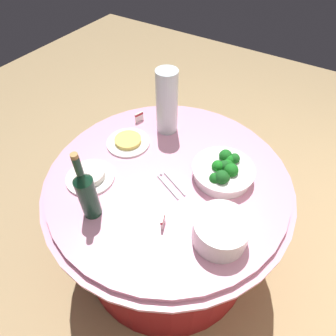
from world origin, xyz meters
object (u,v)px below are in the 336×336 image
plate_stack (220,231)px  label_placard_front (163,220)px  food_plate_noodles (128,142)px  serving_tongs (170,184)px  decorative_fruit_vase (167,106)px  label_placard_mid (139,117)px  broccoli_bowl (223,171)px  wine_bottle (87,193)px  food_plate_rice (90,176)px

plate_stack → label_placard_front: 0.22m
plate_stack → food_plate_noodles: bearing=-111.4°
serving_tongs → label_placard_front: 0.21m
plate_stack → decorative_fruit_vase: decorative_fruit_vase is taller
label_placard_mid → broccoli_bowl: bearing=76.8°
wine_bottle → food_plate_rice: wine_bottle is taller
plate_stack → serving_tongs: plate_stack is taller
label_placard_mid → food_plate_noodles: bearing=18.4°
broccoli_bowl → decorative_fruit_vase: decorative_fruit_vase is taller
plate_stack → label_placard_front: bearing=-73.3°
broccoli_bowl → label_placard_mid: (-0.13, -0.56, -0.01)m
plate_stack → wine_bottle: wine_bottle is taller
plate_stack → food_plate_rice: (0.03, -0.63, -0.04)m
serving_tongs → food_plate_noodles: 0.35m
wine_bottle → label_placard_front: 0.31m
food_plate_rice → label_placard_front: size_ratio=4.00×
broccoli_bowl → label_placard_front: 0.37m
broccoli_bowl → serving_tongs: size_ratio=1.70×
wine_bottle → serving_tongs: (-0.29, 0.19, -0.12)m
serving_tongs → food_plate_rice: bearing=-64.1°
plate_stack → label_placard_front: size_ratio=3.82×
decorative_fruit_vase → food_plate_rice: size_ratio=1.55×
wine_bottle → label_placard_mid: bearing=-161.9°
food_plate_rice → label_placard_mid: label_placard_mid is taller
wine_bottle → label_placard_mid: 0.63m
wine_bottle → label_placard_front: size_ratio=6.11×
broccoli_bowl → wine_bottle: (0.46, -0.37, 0.09)m
serving_tongs → food_plate_noodles: (-0.12, -0.33, 0.01)m
wine_bottle → food_plate_noodles: 0.45m
food_plate_noodles → decorative_fruit_vase: bearing=152.6°
decorative_fruit_vase → label_placard_mid: bearing=-81.4°
decorative_fruit_vase → broccoli_bowl: bearing=68.5°
food_plate_noodles → serving_tongs: bearing=69.9°
wine_bottle → food_plate_noodles: wine_bottle is taller
food_plate_noodles → label_placard_mid: 0.19m
serving_tongs → label_placard_mid: size_ratio=2.99×
decorative_fruit_vase → food_plate_noodles: decorative_fruit_vase is taller
food_plate_rice → label_placard_mid: (-0.46, -0.06, 0.02)m
wine_bottle → label_placard_mid: (-0.59, -0.19, -0.10)m
wine_bottle → label_placard_front: bearing=110.5°
label_placard_front → label_placard_mid: size_ratio=1.00×
wine_bottle → broccoli_bowl: bearing=141.1°
serving_tongs → food_plate_rice: 0.37m
decorative_fruit_vase → wine_bottle: bearing=2.7°
wine_bottle → label_placard_mid: wine_bottle is taller
food_plate_rice → label_placard_front: label_placard_front is taller
broccoli_bowl → food_plate_noodles: size_ratio=1.27×
wine_bottle → decorative_fruit_vase: 0.62m
plate_stack → serving_tongs: 0.33m
broccoli_bowl → label_placard_mid: broccoli_bowl is taller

